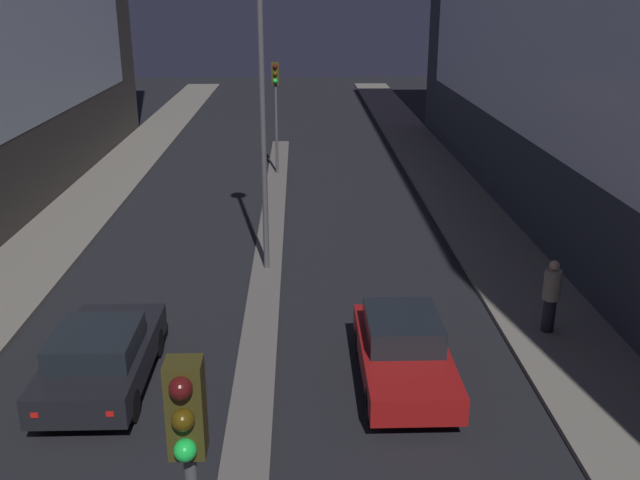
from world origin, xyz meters
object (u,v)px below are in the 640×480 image
object	(u,v)px
pedestrian_on_right_sidewalk	(551,295)
car_left_lane	(101,356)
traffic_light_mid	(276,93)
street_lamp	(260,27)
car_right_lane	(403,351)

from	to	relation	value
pedestrian_on_right_sidewalk	car_left_lane	bearing A→B (deg)	-168.17
traffic_light_mid	street_lamp	bearing A→B (deg)	-90.00
street_lamp	car_left_lane	size ratio (longest dim) A/B	2.22
street_lamp	pedestrian_on_right_sidewalk	bearing A→B (deg)	-31.94
car_left_lane	traffic_light_mid	bearing A→B (deg)	80.01
car_right_lane	pedestrian_on_right_sidewalk	bearing A→B (deg)	28.24
traffic_light_mid	street_lamp	xyz separation A→B (m)	(0.00, -11.35, 3.29)
traffic_light_mid	car_right_lane	size ratio (longest dim) A/B	1.14
traffic_light_mid	car_right_lane	xyz separation A→B (m)	(3.13, -17.67, -2.91)
traffic_light_mid	pedestrian_on_right_sidewalk	xyz separation A→B (m)	(6.89, -15.64, -2.58)
street_lamp	car_left_lane	xyz separation A→B (m)	(-3.13, -6.39, -6.19)
traffic_light_mid	pedestrian_on_right_sidewalk	distance (m)	17.29
traffic_light_mid	car_right_lane	distance (m)	18.18
street_lamp	pedestrian_on_right_sidewalk	xyz separation A→B (m)	(6.89, -4.30, -5.86)
traffic_light_mid	street_lamp	distance (m)	11.81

